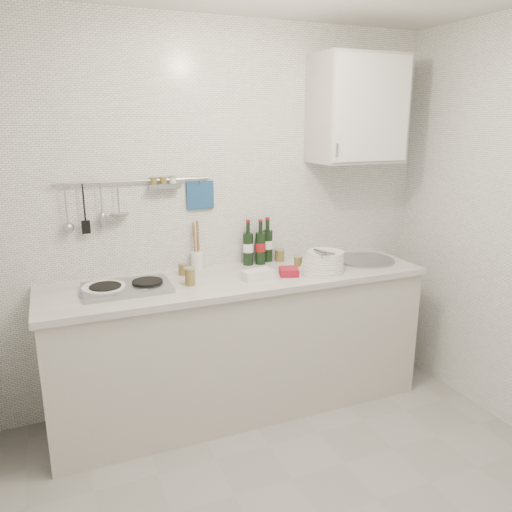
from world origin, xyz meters
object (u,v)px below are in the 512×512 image
Objects in this scene: plate_stack_hob at (103,289)px; wine_bottles at (259,241)px; utensil_crock at (197,258)px; wall_cabinet at (357,109)px; plate_stack_sink at (323,262)px.

plate_stack_hob is 0.85× the size of wine_bottles.
utensil_crock is (0.63, 0.24, 0.06)m from plate_stack_hob.
wall_cabinet is at bearing -6.50° from utensil_crock.
plate_stack_sink is 0.47m from wine_bottles.
utensil_crock is at bearing 155.82° from plate_stack_sink.
wine_bottles reaches higher than plate_stack_hob.
wine_bottles reaches higher than plate_stack_sink.
wall_cabinet is 2.67× the size of plate_stack_hob.
utensil_crock is at bearing 173.50° from wall_cabinet.
plate_stack_hob is at bearing -167.87° from wine_bottles.
plate_stack_sink is (1.39, -0.11, 0.04)m from plate_stack_hob.
plate_stack_sink reaches higher than plate_stack_hob.
wall_cabinet is 2.08× the size of utensil_crock.
plate_stack_hob is 0.67m from utensil_crock.
wine_bottles is at bearing 169.74° from wall_cabinet.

